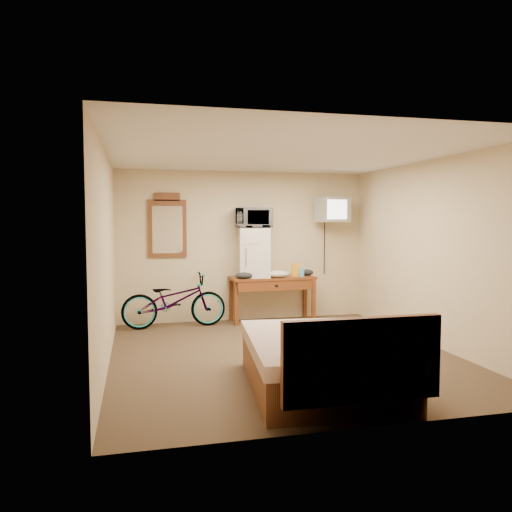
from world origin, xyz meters
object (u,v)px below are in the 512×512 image
crt_television (332,210)px  bicycle (174,301)px  wall_mirror (167,226)px  desk (273,284)px  blue_cup (302,272)px  bed (323,361)px  mini_fridge (254,253)px  microwave (254,218)px

crt_television → bicycle: crt_television is taller
wall_mirror → bicycle: bearing=-78.8°
desk → crt_television: crt_television is taller
blue_cup → crt_television: 1.20m
wall_mirror → bed: size_ratio=0.52×
mini_fridge → bicycle: 1.52m
desk → mini_fridge: bearing=167.3°
desk → blue_cup: 0.52m
microwave → bicycle: bearing=-163.4°
desk → microwave: size_ratio=2.37×
bicycle → microwave: bearing=-86.8°
blue_cup → bicycle: bearing=-179.9°
microwave → wall_mirror: size_ratio=0.58×
crt_television → bed: 4.03m
wall_mirror → bed: bearing=-70.6°
blue_cup → bicycle: 2.15m
microwave → bicycle: 1.86m
desk → bicycle: 1.65m
desk → mini_fridge: size_ratio=1.76×
wall_mirror → crt_television: bearing=-5.2°
microwave → wall_mirror: wall_mirror is taller
desk → bicycle: bicycle is taller
crt_television → bicycle: 3.05m
microwave → wall_mirror: 1.41m
mini_fridge → bed: size_ratio=0.40×
bicycle → bed: size_ratio=0.81×
bed → microwave: bearing=88.2°
microwave → bed: bearing=-81.6°
wall_mirror → microwave: bearing=-8.3°
microwave → bicycle: (-1.32, -0.15, -1.30)m
blue_cup → bed: size_ratio=0.07×
microwave → bicycle: microwave is taller
desk → blue_cup: bearing=-8.9°
mini_fridge → microwave: bearing=56.3°
wall_mirror → bicycle: 1.22m
microwave → bed: 3.74m
desk → bicycle: bearing=-177.2°
crt_television → mini_fridge: bearing=178.0°
mini_fridge → microwave: microwave is taller
mini_fridge → blue_cup: mini_fridge is taller
bicycle → desk: bearing=-90.4°
desk → bed: bed is taller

